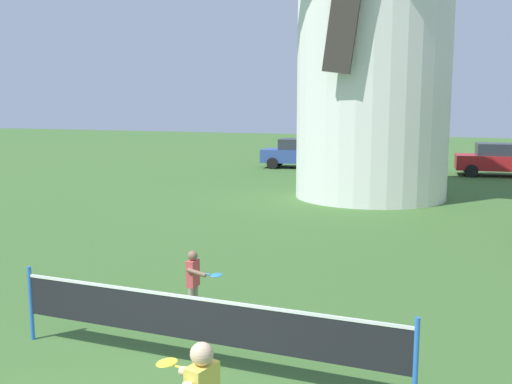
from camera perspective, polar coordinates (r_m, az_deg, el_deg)
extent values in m
cylinder|color=white|center=(22.04, 11.26, 11.94)|extent=(5.45, 5.45, 9.59)
cylinder|color=blue|center=(9.31, -20.93, -10.02)|extent=(0.06, 0.06, 1.10)
cylinder|color=blue|center=(7.05, 15.18, -15.83)|extent=(0.06, 0.06, 1.10)
cube|color=black|center=(7.75, -5.68, -12.28)|extent=(5.41, 0.01, 0.55)
cube|color=white|center=(7.65, -5.71, -10.21)|extent=(5.41, 0.02, 0.04)
sphere|color=#DBB28E|center=(5.32, -5.27, -15.33)|extent=(0.21, 0.21, 0.21)
cylinder|color=#DBB28E|center=(5.67, -5.59, -17.00)|extent=(0.43, 0.17, 0.16)
cylinder|color=yellow|center=(5.77, -6.93, -16.57)|extent=(0.22, 0.07, 0.04)
ellipsoid|color=yellow|center=(5.90, -8.61, -15.99)|extent=(0.23, 0.27, 0.03)
cylinder|color=#9E937F|center=(9.88, -5.88, -10.28)|extent=(0.10, 0.10, 0.49)
cylinder|color=#9E937F|center=(9.76, -6.29, -10.52)|extent=(0.10, 0.10, 0.49)
cube|color=#DB4C4C|center=(9.68, -6.12, -7.82)|extent=(0.14, 0.24, 0.43)
sphere|color=#89664C|center=(9.60, -6.15, -6.13)|extent=(0.16, 0.16, 0.16)
cylinder|color=#89664C|center=(9.82, -5.68, -7.70)|extent=(0.07, 0.07, 0.33)
cylinder|color=#89664C|center=(9.48, -5.76, -7.76)|extent=(0.33, 0.08, 0.12)
cylinder|color=#338CCC|center=(9.42, -5.06, -7.86)|extent=(0.22, 0.03, 0.04)
ellipsoid|color=#338CCC|center=(9.32, -3.86, -8.02)|extent=(0.19, 0.24, 0.03)
sphere|color=orange|center=(10.77, -19.92, -9.97)|extent=(0.20, 0.20, 0.20)
cube|color=#334C99|center=(31.78, 4.50, 3.50)|extent=(4.49, 2.29, 0.70)
cube|color=#2D333D|center=(31.73, 4.51, 4.63)|extent=(2.59, 1.82, 0.56)
cylinder|color=black|center=(32.45, 7.28, 2.94)|extent=(0.62, 0.26, 0.60)
cylinder|color=black|center=(30.77, 6.92, 2.64)|extent=(0.62, 0.26, 0.60)
cylinder|color=black|center=(32.90, 2.23, 3.08)|extent=(0.62, 0.26, 0.60)
cylinder|color=black|center=(31.25, 1.60, 2.79)|extent=(0.62, 0.26, 0.60)
cube|color=#1E6638|center=(31.30, 12.47, 3.25)|extent=(4.53, 2.04, 0.70)
cube|color=#2D333D|center=(31.25, 12.50, 4.40)|extent=(2.58, 1.69, 0.56)
cylinder|color=black|center=(32.09, 15.25, 2.65)|extent=(0.61, 0.23, 0.60)
cylinder|color=black|center=(30.40, 15.12, 2.34)|extent=(0.61, 0.23, 0.60)
cylinder|color=black|center=(32.34, 9.93, 2.86)|extent=(0.61, 0.23, 0.60)
cylinder|color=black|center=(30.66, 9.51, 2.57)|extent=(0.61, 0.23, 0.60)
cube|color=red|center=(30.41, 22.70, 2.64)|extent=(4.40, 2.20, 0.70)
cube|color=#2D333D|center=(30.36, 22.76, 3.82)|extent=(2.53, 1.77, 0.56)
cylinder|color=black|center=(31.13, 19.84, 2.27)|extent=(0.62, 0.25, 0.60)
cylinder|color=black|center=(29.45, 20.11, 1.92)|extent=(0.62, 0.25, 0.60)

